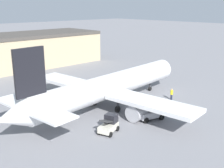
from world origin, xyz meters
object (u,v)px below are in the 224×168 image
at_px(ground_crew_worker, 172,94).
at_px(baggage_tug, 153,112).
at_px(airplane, 108,87).
at_px(belt_loader_truck, 109,124).

relative_size(ground_crew_worker, baggage_tug, 0.49).
distance_m(airplane, belt_loader_truck, 8.49).
relative_size(airplane, ground_crew_worker, 19.04).
xyz_separation_m(baggage_tug, belt_loader_truck, (-6.80, 1.13, -0.09)).
relative_size(baggage_tug, belt_loader_truck, 1.26).
distance_m(airplane, ground_crew_worker, 10.79).
bearing_deg(baggage_tug, airplane, 116.17).
bearing_deg(belt_loader_truck, airplane, 28.77).
distance_m(baggage_tug, belt_loader_truck, 6.89).
relative_size(airplane, belt_loader_truck, 11.85).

